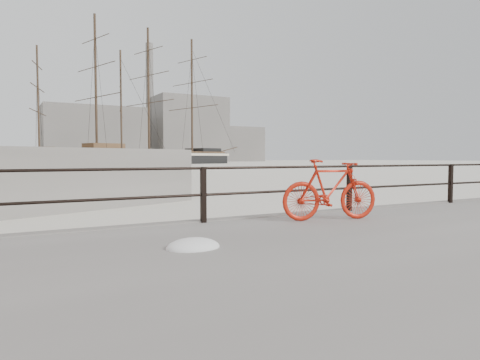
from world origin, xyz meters
name	(u,v)px	position (x,y,z in m)	size (l,w,h in m)	color
ground	(344,226)	(0.00, 0.00, 0.00)	(400.00, 400.00, 0.00)	white
guardrail	(349,188)	(0.00, -0.15, 0.85)	(28.00, 0.10, 1.00)	black
bicycle	(330,190)	(-1.30, -1.02, 0.92)	(1.89, 0.28, 1.14)	red
barque_black	(149,164)	(23.15, 90.05, 0.00)	(57.54, 18.83, 32.73)	black
schooner_mid	(82,166)	(6.17, 76.74, 0.00)	(31.82, 13.46, 22.63)	silver
industrial_west	(94,135)	(20.00, 140.00, 9.00)	(32.00, 18.00, 18.00)	gray
industrial_mid	(188,130)	(55.00, 145.00, 12.00)	(26.00, 20.00, 24.00)	gray
industrial_east	(235,144)	(78.00, 150.00, 7.00)	(20.00, 16.00, 14.00)	gray
smokestack	(150,103)	(42.00, 150.00, 22.00)	(2.80, 2.80, 44.00)	gray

